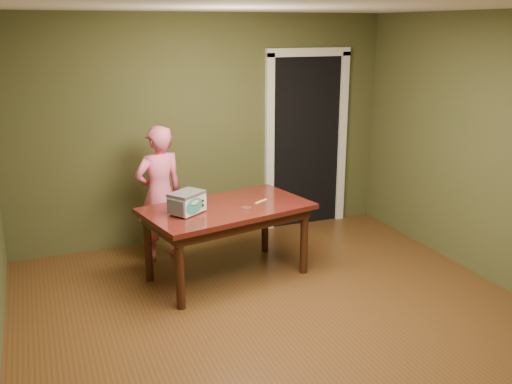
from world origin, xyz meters
The scene contains 8 objects.
floor centered at (0.00, 0.00, 0.00)m, with size 5.00×5.00×0.00m, color #563118.
room_shell centered at (0.00, 0.00, 1.71)m, with size 4.52×5.02×2.61m.
doorway centered at (1.30, 2.78, 1.06)m, with size 1.10×0.66×2.25m.
dining_table centered at (-0.16, 1.28, 0.65)m, with size 1.75×1.22×0.75m.
toy_oven centered at (-0.57, 1.21, 0.86)m, with size 0.39×0.37×0.21m.
baking_pan centered at (-0.01, 1.11, 0.76)m, with size 0.10×0.10×0.02m.
spatula centered at (0.22, 1.30, 0.75)m, with size 0.18×0.03×0.01m, color #D6CE5D.
child centered at (-0.66, 2.00, 0.73)m, with size 0.53×0.35×1.47m, color #EE6287.
Camera 1 is at (-1.85, -3.77, 2.45)m, focal length 40.00 mm.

